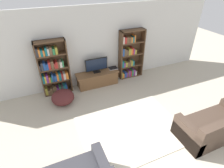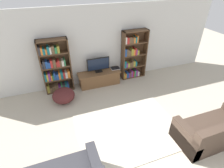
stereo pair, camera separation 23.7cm
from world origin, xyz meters
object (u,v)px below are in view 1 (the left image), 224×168
Objects in this scene: bookshelf_left at (53,69)px; couch_right_sofa at (214,127)px; beanbag_ottoman at (63,97)px; laptop at (113,68)px; tv_stand at (98,79)px; bookshelf_right at (129,56)px; television at (96,65)px.

bookshelf_left is 4.68m from couch_right_sofa.
bookshelf_left is at bearing 96.31° from beanbag_ottoman.
bookshelf_left is 2.03m from laptop.
beanbag_ottoman is (0.08, -0.69, -0.62)m from bookshelf_left.
tv_stand is 1.42m from beanbag_ottoman.
bookshelf_right is 0.76m from laptop.
couch_right_sofa reaches higher than beanbag_ottoman.
couch_right_sofa is 4.12m from beanbag_ottoman.
bookshelf_right is 2.76m from beanbag_ottoman.
beanbag_ottoman is (-2.59, -0.70, -0.63)m from bookshelf_right.
bookshelf_left is 1.39m from television.
beanbag_ottoman is (-3.13, 2.67, -0.06)m from couch_right_sofa.
tv_stand is at bearing 23.65° from beanbag_ottoman.
bookshelf_right is at bearing 15.08° from beanbag_ottoman.
couch_right_sofa is 2.55× the size of beanbag_ottoman.
laptop is at bearing -175.52° from bookshelf_right.
bookshelf_left is at bearing 178.63° from laptop.
bookshelf_right reaches higher than beanbag_ottoman.
laptop is at bearing 3.02° from television.
bookshelf_right is 3.46m from couch_right_sofa.
couch_right_sofa is (1.20, -3.32, -0.22)m from laptop.
television is 1.54m from beanbag_ottoman.
tv_stand is at bearing 119.33° from couch_right_sofa.
beanbag_ottoman is at bearing -164.92° from bookshelf_right.
bookshelf_right reaches higher than television.
television is at bearing -3.35° from bookshelf_left.
laptop is (2.00, -0.05, -0.34)m from bookshelf_left.
couch_right_sofa is (0.53, -3.37, -0.57)m from bookshelf_right.
bookshelf_left is 2.67m from bookshelf_right.
couch_right_sofa is at bearing -46.44° from bookshelf_left.
beanbag_ottoman is at bearing -154.80° from television.
bookshelf_left is at bearing 133.56° from couch_right_sofa.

